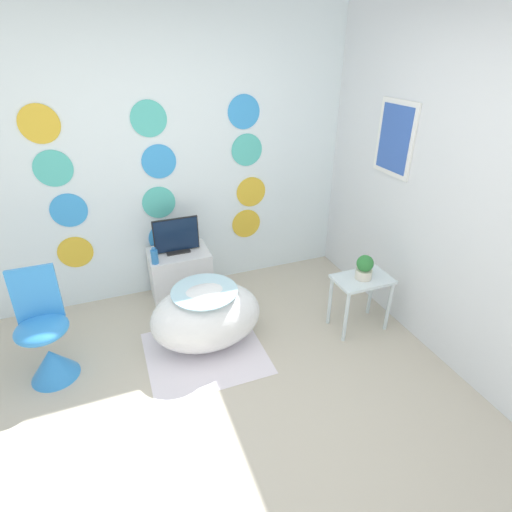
% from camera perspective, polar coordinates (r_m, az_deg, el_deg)
% --- Properties ---
extents(ground_plane, '(12.00, 12.00, 0.00)m').
position_cam_1_polar(ground_plane, '(2.78, -3.34, -25.71)').
color(ground_plane, '#BCB29E').
extents(wall_back_dotted, '(4.62, 0.05, 2.60)m').
position_cam_1_polar(wall_back_dotted, '(3.76, -13.84, 12.89)').
color(wall_back_dotted, white).
rests_on(wall_back_dotted, ground_plane).
extents(wall_right, '(0.06, 3.02, 2.60)m').
position_cam_1_polar(wall_right, '(3.57, 20.01, 11.32)').
color(wall_right, silver).
rests_on(wall_right, ground_plane).
extents(rug, '(0.93, 0.85, 0.01)m').
position_cam_1_polar(rug, '(3.39, -7.27, -13.51)').
color(rug, silver).
rests_on(rug, ground_plane).
extents(bathtub, '(0.91, 0.65, 0.53)m').
position_cam_1_polar(bathtub, '(3.33, -7.12, -8.50)').
color(bathtub, white).
rests_on(bathtub, ground_plane).
extents(chair, '(0.37, 0.37, 0.87)m').
position_cam_1_polar(chair, '(3.37, -27.62, -11.35)').
color(chair, '#338CE0').
rests_on(chair, ground_plane).
extents(tv_cabinet, '(0.56, 0.42, 0.51)m').
position_cam_1_polar(tv_cabinet, '(3.93, -10.74, -2.67)').
color(tv_cabinet, silver).
rests_on(tv_cabinet, ground_plane).
extents(tv, '(0.42, 0.12, 0.34)m').
position_cam_1_polar(tv, '(3.74, -11.30, 2.66)').
color(tv, black).
rests_on(tv, tv_cabinet).
extents(vase, '(0.06, 0.06, 0.15)m').
position_cam_1_polar(vase, '(3.62, -14.29, -0.06)').
color(vase, '#2D72B7').
rests_on(vase, tv_cabinet).
extents(side_table, '(0.48, 0.31, 0.50)m').
position_cam_1_polar(side_table, '(3.52, 14.82, -4.46)').
color(side_table, silver).
rests_on(side_table, ground_plane).
extents(potted_plant_left, '(0.14, 0.14, 0.21)m').
position_cam_1_polar(potted_plant_left, '(3.41, 15.24, -1.56)').
color(potted_plant_left, beige).
rests_on(potted_plant_left, side_table).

